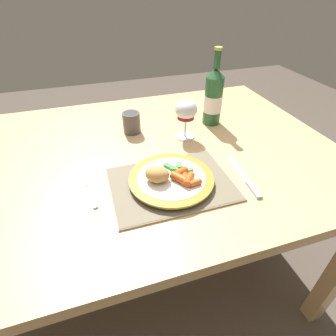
% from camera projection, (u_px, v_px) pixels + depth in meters
% --- Properties ---
extents(ground_plane, '(6.00, 6.00, 0.00)m').
position_uv_depth(ground_plane, '(150.00, 271.00, 1.36)').
color(ground_plane, '#4C4238').
extents(dining_table, '(1.39, 0.96, 0.74)m').
position_uv_depth(dining_table, '(142.00, 170.00, 0.96)').
color(dining_table, tan).
rests_on(dining_table, ground).
extents(placemat, '(0.35, 0.26, 0.01)m').
position_uv_depth(placemat, '(171.00, 184.00, 0.77)').
color(placemat, gray).
rests_on(placemat, dining_table).
extents(dinner_plate, '(0.25, 0.25, 0.02)m').
position_uv_depth(dinner_plate, '(171.00, 179.00, 0.77)').
color(dinner_plate, white).
rests_on(dinner_plate, placemat).
extents(breaded_croquettes, '(0.09, 0.08, 0.05)m').
position_uv_depth(breaded_croquettes, '(158.00, 174.00, 0.74)').
color(breaded_croquettes, '#A87033').
rests_on(breaded_croquettes, dinner_plate).
extents(green_beans_pile, '(0.07, 0.07, 0.02)m').
position_uv_depth(green_beans_pile, '(178.00, 168.00, 0.78)').
color(green_beans_pile, green).
rests_on(green_beans_pile, dinner_plate).
extents(glazed_carrots, '(0.08, 0.08, 0.02)m').
position_uv_depth(glazed_carrots, '(184.00, 177.00, 0.74)').
color(glazed_carrots, '#CC5119').
rests_on(glazed_carrots, dinner_plate).
extents(fork, '(0.03, 0.12, 0.01)m').
position_uv_depth(fork, '(92.00, 196.00, 0.73)').
color(fork, silver).
rests_on(fork, dining_table).
extents(table_knife, '(0.03, 0.21, 0.01)m').
position_uv_depth(table_knife, '(246.00, 179.00, 0.79)').
color(table_knife, silver).
rests_on(table_knife, dining_table).
extents(wine_glass, '(0.08, 0.08, 0.15)m').
position_uv_depth(wine_glass, '(186.00, 112.00, 0.94)').
color(wine_glass, silver).
rests_on(wine_glass, dining_table).
extents(bottle, '(0.07, 0.07, 0.29)m').
position_uv_depth(bottle, '(213.00, 97.00, 1.03)').
color(bottle, '#23562D').
rests_on(bottle, dining_table).
extents(drinking_cup, '(0.07, 0.07, 0.08)m').
position_uv_depth(drinking_cup, '(131.00, 122.00, 1.00)').
color(drinking_cup, '#4C4747').
rests_on(drinking_cup, dining_table).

